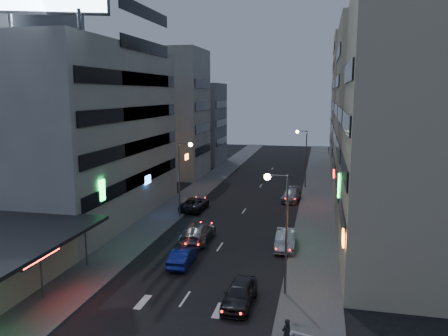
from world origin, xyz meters
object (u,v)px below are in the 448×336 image
(person, at_px, (286,333))
(scooter_blue, at_px, (299,333))
(parked_car_right_near, at_px, (240,294))
(parked_car_right_mid, at_px, (286,240))
(parked_car_right_far, at_px, (291,195))
(scooter_black_b, at_px, (314,333))
(parked_car_left, at_px, (195,204))
(road_car_silver, at_px, (198,232))
(road_car_blue, at_px, (183,257))
(scooter_silver_b, at_px, (315,327))

(person, relative_size, scooter_blue, 0.89)
(parked_car_right_near, height_order, parked_car_right_mid, parked_car_right_mid)
(person, bearing_deg, parked_car_right_far, -128.75)
(scooter_black_b, bearing_deg, parked_car_left, 53.01)
(parked_car_left, distance_m, road_car_silver, 10.76)
(parked_car_left, relative_size, scooter_blue, 2.94)
(parked_car_left, xyz_separation_m, scooter_black_b, (13.87, -24.78, -0.07))
(parked_car_right_near, relative_size, scooter_black_b, 2.50)
(parked_car_right_mid, height_order, scooter_black_b, parked_car_right_mid)
(road_car_blue, distance_m, scooter_blue, 13.08)
(scooter_silver_b, bearing_deg, parked_car_right_near, 73.95)
(road_car_blue, bearing_deg, scooter_blue, 134.09)
(road_car_blue, xyz_separation_m, road_car_silver, (-0.42, 5.63, 0.16))
(parked_car_left, xyz_separation_m, scooter_blue, (13.11, -24.98, -0.06))
(road_car_silver, distance_m, scooter_silver_b, 17.54)
(parked_car_right_near, bearing_deg, parked_car_right_mid, 81.19)
(road_car_blue, distance_m, scooter_silver_b, 13.16)
(parked_car_right_near, distance_m, parked_car_right_far, 28.09)
(parked_car_right_far, height_order, scooter_black_b, parked_car_right_far)
(parked_car_right_far, xyz_separation_m, road_car_blue, (-6.79, -22.64, -0.03))
(person, relative_size, scooter_silver_b, 0.82)
(person, bearing_deg, road_car_silver, -101.33)
(parked_car_right_near, xyz_separation_m, road_car_silver, (-5.92, 11.06, 0.10))
(parked_car_right_far, height_order, road_car_blue, parked_car_right_far)
(parked_car_right_far, bearing_deg, parked_car_right_mid, -82.42)
(parked_car_right_mid, xyz_separation_m, person, (1.28, -15.22, 0.15))
(parked_car_right_mid, relative_size, scooter_black_b, 2.64)
(parked_car_left, distance_m, scooter_silver_b, 27.93)
(parked_car_right_mid, bearing_deg, road_car_silver, 177.97)
(road_car_blue, relative_size, person, 2.62)
(parked_car_left, distance_m, scooter_black_b, 28.39)
(parked_car_left, relative_size, road_car_silver, 0.90)
(parked_car_left, relative_size, road_car_blue, 1.26)
(road_car_blue, relative_size, road_car_silver, 0.71)
(scooter_silver_b, bearing_deg, road_car_silver, 53.02)
(parked_car_right_near, relative_size, scooter_blue, 2.48)
(parked_car_right_mid, bearing_deg, parked_car_right_far, 91.13)
(parked_car_right_near, height_order, road_car_silver, road_car_silver)
(road_car_silver, xyz_separation_m, scooter_silver_b, (10.60, -13.98, -0.13))
(scooter_silver_b, bearing_deg, road_car_blue, 66.52)
(parked_car_right_near, height_order, road_car_blue, parked_car_right_near)
(parked_car_right_near, distance_m, person, 5.38)
(parked_car_right_far, height_order, scooter_blue, parked_car_right_far)
(scooter_blue, bearing_deg, parked_car_right_mid, 22.51)
(scooter_black_b, bearing_deg, parked_car_right_far, 29.86)
(parked_car_right_near, xyz_separation_m, person, (3.26, -4.28, 0.16))
(parked_car_right_mid, bearing_deg, person, -86.38)
(parked_car_left, bearing_deg, scooter_black_b, 120.12)
(person, distance_m, scooter_silver_b, 1.98)
(parked_car_right_near, bearing_deg, road_car_blue, 136.86)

